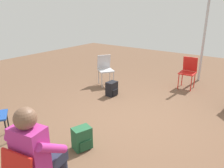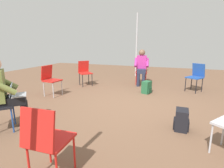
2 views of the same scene
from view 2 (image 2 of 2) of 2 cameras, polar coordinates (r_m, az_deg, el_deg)
The scene contains 11 objects.
ground_plane at distance 4.25m, azimuth 5.38°, elevation -6.77°, with size 14.57×14.57×0.00m, color brown.
chair_southeast at distance 5.89m, azimuth 25.73°, elevation 2.55°, with size 0.58×0.57×0.85m.
chair_east at distance 6.41m, azimuth 9.55°, elevation 4.44°, with size 0.50×0.46×0.85m.
chair_northeast at distance 6.17m, azimuth -8.89°, elevation 4.14°, with size 0.58×0.59×0.85m.
chair_north at distance 5.17m, azimuth -19.50°, elevation 1.80°, with size 0.44×0.47×0.85m.
chair_west at distance 1.99m, azimuth -20.66°, elevation -16.23°, with size 0.45×0.42×0.85m.
person_with_laptop at distance 3.37m, azimuth -31.70°, elevation -1.76°, with size 0.64×0.64×1.24m.
person_in_magenta at distance 6.21m, azimuth 9.61°, elevation 6.02°, with size 0.56×0.55×1.24m.
backpack_near_laptop_user at distance 3.26m, azimuth 21.70°, elevation -11.14°, with size 0.28×0.25×0.36m.
backpack_by_empty_chair at distance 5.26m, azimuth 11.21°, elevation -1.27°, with size 0.33×0.30×0.36m.
tent_pole_near at distance 7.84m, azimuth 8.02°, elevation 12.31°, with size 0.07×0.07×2.69m, color #B2B2B7.
Camera 2 is at (-3.87, -1.00, 1.44)m, focal length 28.00 mm.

